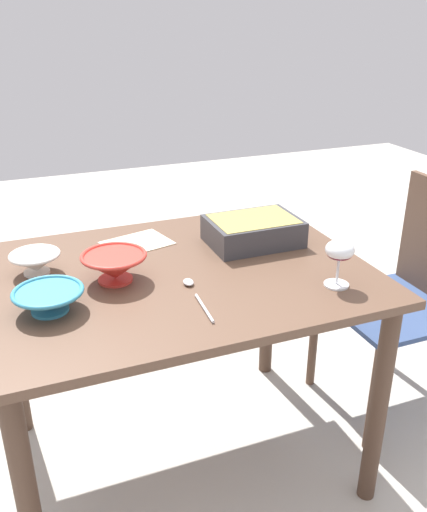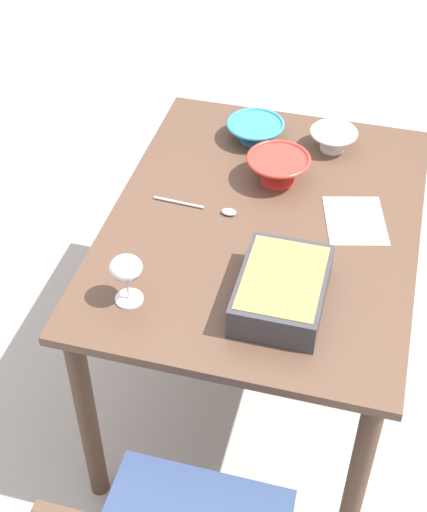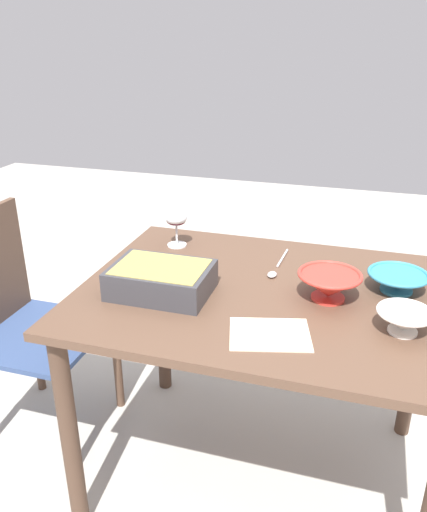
% 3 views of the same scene
% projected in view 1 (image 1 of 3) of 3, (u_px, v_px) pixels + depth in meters
% --- Properties ---
extents(ground_plane, '(8.00, 8.00, 0.00)m').
position_uv_depth(ground_plane, '(183.00, 458.00, 2.02)').
color(ground_plane, '#B2ADA3').
extents(dining_table, '(1.16, 0.88, 0.76)m').
position_uv_depth(dining_table, '(178.00, 302.00, 1.75)').
color(dining_table, brown).
rests_on(dining_table, ground_plane).
extents(chair, '(0.44, 0.45, 0.91)m').
position_uv_depth(chair, '(411.00, 291.00, 2.14)').
color(chair, '#334772').
rests_on(chair, ground_plane).
extents(wine_glass, '(0.08, 0.08, 0.14)m').
position_uv_depth(wine_glass, '(339.00, 253.00, 1.57)').
color(wine_glass, white).
rests_on(wine_glass, dining_table).
extents(casserole_dish, '(0.30, 0.22, 0.09)m').
position_uv_depth(casserole_dish, '(253.00, 230.00, 1.88)').
color(casserole_dish, '#38383D').
rests_on(casserole_dish, dining_table).
extents(mixing_bowl, '(0.19, 0.19, 0.06)m').
position_uv_depth(mixing_bowl, '(49.00, 299.00, 1.46)').
color(mixing_bowl, teal).
rests_on(mixing_bowl, dining_table).
extents(small_bowl, '(0.15, 0.15, 0.07)m').
position_uv_depth(small_bowl, '(36.00, 262.00, 1.67)').
color(small_bowl, white).
rests_on(small_bowl, dining_table).
extents(serving_bowl, '(0.19, 0.19, 0.09)m').
position_uv_depth(serving_bowl, '(115.00, 266.00, 1.62)').
color(serving_bowl, red).
rests_on(serving_bowl, dining_table).
extents(serving_spoon, '(0.03, 0.25, 0.01)m').
position_uv_depth(serving_spoon, '(194.00, 291.00, 1.57)').
color(serving_spoon, silver).
rests_on(serving_spoon, dining_table).
extents(napkin, '(0.25, 0.22, 0.00)m').
position_uv_depth(napkin, '(137.00, 243.00, 1.90)').
color(napkin, beige).
rests_on(napkin, dining_table).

